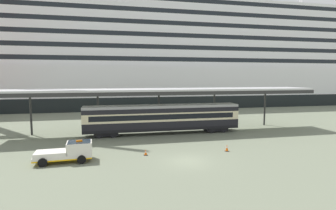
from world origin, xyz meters
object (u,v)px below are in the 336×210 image
(traffic_cone_mid, at_px, (146,152))
(quay_bollard, at_px, (42,156))
(service_truck, at_px, (69,151))
(train_carriage, at_px, (163,118))
(traffic_cone_near, at_px, (227,148))
(cruise_ship, at_px, (165,60))

(traffic_cone_mid, relative_size, quay_bollard, 0.62)
(service_truck, bearing_deg, quay_bollard, 165.15)
(service_truck, distance_m, traffic_cone_mid, 7.42)
(train_carriage, relative_size, traffic_cone_mid, 36.72)
(traffic_cone_near, relative_size, traffic_cone_mid, 1.26)
(service_truck, relative_size, traffic_cone_mid, 8.90)
(train_carriage, xyz_separation_m, traffic_cone_near, (5.01, -10.41, -1.94))
(traffic_cone_mid, bearing_deg, service_truck, -176.29)
(quay_bollard, bearing_deg, train_carriage, 35.37)
(service_truck, distance_m, quay_bollard, 2.75)
(traffic_cone_near, bearing_deg, service_truck, -179.73)
(quay_bollard, bearing_deg, traffic_cone_mid, -1.24)
(traffic_cone_near, xyz_separation_m, quay_bollard, (-18.81, 0.62, 0.15))
(train_carriage, relative_size, service_truck, 4.13)
(traffic_cone_mid, bearing_deg, train_carriage, 69.12)
(cruise_ship, relative_size, traffic_cone_mid, 260.76)
(cruise_ship, height_order, quay_bollard, cruise_ship)
(train_carriage, relative_size, quay_bollard, 22.77)
(cruise_ship, relative_size, quay_bollard, 161.65)
(train_carriage, height_order, traffic_cone_near, train_carriage)
(cruise_ship, height_order, traffic_cone_mid, cruise_ship)
(cruise_ship, relative_size, service_truck, 29.30)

